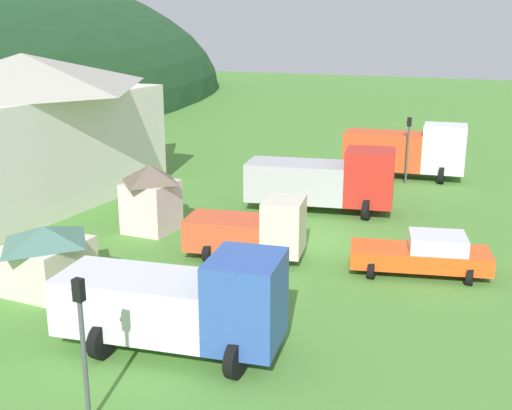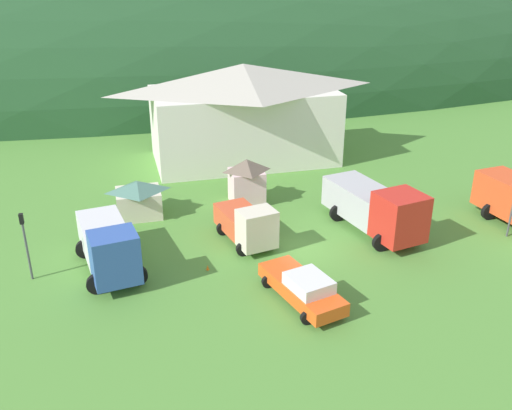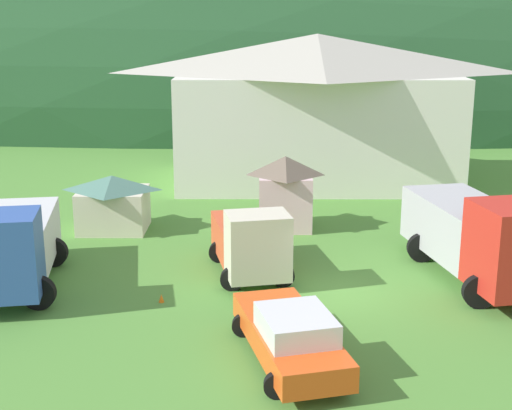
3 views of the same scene
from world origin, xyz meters
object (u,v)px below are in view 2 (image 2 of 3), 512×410
at_px(depot_building, 243,112).
at_px(light_truck_cream, 247,224).
at_px(crane_truck_red, 376,207).
at_px(box_truck_blue, 108,246).
at_px(traffic_light_west, 25,239).
at_px(service_pickup_orange, 303,287).
at_px(play_shed_pink, 247,180).
at_px(play_shed_cream, 139,198).
at_px(traffic_cone_near_pickup, 208,270).

distance_m(depot_building, light_truck_cream, 15.79).
xyz_separation_m(light_truck_cream, crane_truck_red, (8.08, -0.59, 0.45)).
xyz_separation_m(box_truck_blue, traffic_light_west, (-4.13, 0.26, 0.79)).
distance_m(light_truck_cream, service_pickup_orange, 6.94).
bearing_deg(play_shed_pink, depot_building, 77.79).
height_order(play_shed_cream, service_pickup_orange, play_shed_cream).
xyz_separation_m(play_shed_cream, traffic_light_west, (-6.16, -6.78, 1.13)).
bearing_deg(depot_building, play_shed_cream, -134.99).
xyz_separation_m(play_shed_pink, traffic_cone_near_pickup, (-4.34, -8.56, -1.66)).
xyz_separation_m(play_shed_pink, crane_truck_red, (6.65, -6.61, 0.07)).
relative_size(box_truck_blue, service_pickup_orange, 1.24).
distance_m(depot_building, traffic_cone_near_pickup, 19.23).
bearing_deg(crane_truck_red, traffic_cone_near_pickup, -91.10).
bearing_deg(depot_building, traffic_cone_near_pickup, -109.64).
bearing_deg(crane_truck_red, box_truck_blue, -98.46).
bearing_deg(depot_building, service_pickup_orange, -95.85).
xyz_separation_m(box_truck_blue, crane_truck_red, (16.15, 0.76, 0.13)).
bearing_deg(service_pickup_orange, traffic_light_west, -127.65).
height_order(crane_truck_red, service_pickup_orange, crane_truck_red).
xyz_separation_m(crane_truck_red, service_pickup_orange, (-6.93, -6.24, -0.90)).
xyz_separation_m(depot_building, play_shed_cream, (-9.45, -9.45, -2.92)).
bearing_deg(play_shed_cream, crane_truck_red, -23.97).
bearing_deg(play_shed_pink, crane_truck_red, -44.83).
bearing_deg(play_shed_pink, traffic_cone_near_pickup, -116.87).
distance_m(depot_building, traffic_light_west, 22.59).
bearing_deg(light_truck_cream, crane_truck_red, 74.40).
relative_size(play_shed_cream, traffic_light_west, 0.81).
xyz_separation_m(depot_building, light_truck_cream, (-3.40, -15.14, -2.90)).
relative_size(play_shed_cream, box_truck_blue, 0.44).
bearing_deg(box_truck_blue, play_shed_pink, 118.60).
relative_size(play_shed_cream, play_shed_pink, 0.96).
relative_size(traffic_light_west, traffic_cone_near_pickup, 6.84).
relative_size(box_truck_blue, crane_truck_red, 0.89).
bearing_deg(traffic_light_west, crane_truck_red, 1.41).
distance_m(light_truck_cream, crane_truck_red, 8.11).
bearing_deg(play_shed_cream, light_truck_cream, -43.24).
bearing_deg(traffic_light_west, play_shed_cream, 47.75).
bearing_deg(traffic_cone_near_pickup, light_truck_cream, 41.18).
relative_size(light_truck_cream, crane_truck_red, 0.66).
bearing_deg(traffic_light_west, play_shed_pink, 27.54).
height_order(crane_truck_red, traffic_cone_near_pickup, crane_truck_red).
height_order(depot_building, traffic_cone_near_pickup, depot_building).
xyz_separation_m(play_shed_cream, crane_truck_red, (14.13, -6.28, 0.47)).
relative_size(crane_truck_red, service_pickup_orange, 1.40).
height_order(box_truck_blue, traffic_light_west, traffic_light_west).
height_order(play_shed_pink, light_truck_cream, play_shed_pink).
bearing_deg(traffic_cone_near_pickup, play_shed_pink, 63.13).
relative_size(depot_building, traffic_light_west, 4.17).
height_order(box_truck_blue, light_truck_cream, box_truck_blue).
height_order(depot_building, play_shed_cream, depot_building).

